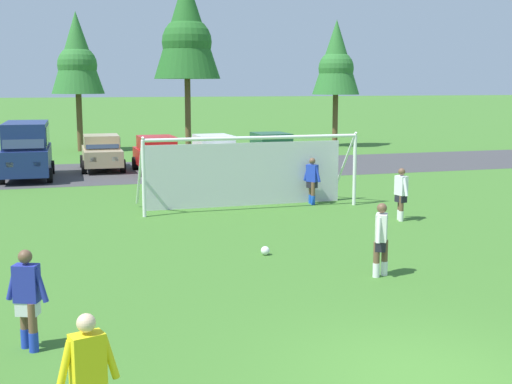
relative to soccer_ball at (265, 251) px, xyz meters
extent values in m
plane|color=#3D7028|center=(0.04, 7.55, -0.11)|extent=(400.00, 400.00, 0.00)
cube|color=#3D3D3F|center=(0.04, 17.32, -0.11)|extent=(52.00, 8.40, 0.01)
sphere|color=white|center=(0.00, 0.00, 0.00)|extent=(0.22, 0.22, 0.22)
sphere|color=black|center=(0.00, 0.00, 0.00)|extent=(0.08, 0.08, 0.08)
sphere|color=red|center=(0.06, 0.00, 0.00)|extent=(0.07, 0.07, 0.07)
cylinder|color=white|center=(5.11, 5.84, 1.11)|extent=(0.12, 0.12, 2.44)
cylinder|color=white|center=(-2.21, 5.81, 1.11)|extent=(0.12, 0.12, 2.44)
cylinder|color=white|center=(1.45, 5.82, 2.33)|extent=(7.32, 0.15, 0.12)
cylinder|color=white|center=(5.11, 6.74, 1.23)|extent=(0.09, 1.94, 2.46)
cylinder|color=white|center=(-2.21, 6.71, 1.23)|extent=(0.09, 1.94, 2.46)
cube|color=silver|center=(1.45, 6.82, 0.99)|extent=(6.95, 0.07, 2.20)
cube|color=yellow|center=(-4.70, -8.08, 0.99)|extent=(0.43, 0.34, 0.60)
sphere|color=beige|center=(-4.70, -8.08, 1.42)|extent=(0.22, 0.22, 0.22)
cylinder|color=yellow|center=(-4.95, -8.12, 0.97)|extent=(0.25, 0.15, 0.55)
cylinder|color=yellow|center=(-4.45, -8.05, 0.97)|extent=(0.25, 0.15, 0.55)
cylinder|color=brown|center=(5.30, 2.81, 0.29)|extent=(0.14, 0.14, 0.80)
cylinder|color=brown|center=(5.36, 3.02, 0.29)|extent=(0.14, 0.14, 0.80)
cylinder|color=white|center=(5.30, 2.81, 0.05)|extent=(0.15, 0.15, 0.32)
cylinder|color=white|center=(5.36, 3.02, 0.05)|extent=(0.15, 0.15, 0.32)
cube|color=black|center=(5.33, 2.91, 0.61)|extent=(0.28, 0.38, 0.28)
cube|color=white|center=(5.33, 2.91, 0.99)|extent=(0.31, 0.42, 0.60)
sphere|color=brown|center=(5.33, 2.91, 1.42)|extent=(0.22, 0.22, 0.22)
cylinder|color=white|center=(5.34, 2.66, 0.97)|extent=(0.13, 0.24, 0.55)
cylinder|color=white|center=(5.32, 3.17, 0.97)|extent=(0.13, 0.24, 0.55)
cylinder|color=brown|center=(-5.51, -4.62, 0.29)|extent=(0.14, 0.14, 0.80)
cylinder|color=brown|center=(-5.39, -4.83, 0.29)|extent=(0.14, 0.14, 0.80)
cylinder|color=#1E38B7|center=(-5.51, -4.62, 0.05)|extent=(0.15, 0.15, 0.32)
cylinder|color=#1E38B7|center=(-5.39, -4.83, 0.05)|extent=(0.15, 0.15, 0.32)
cube|color=silver|center=(-5.45, -4.72, 0.61)|extent=(0.40, 0.33, 0.28)
cube|color=#232D99|center=(-5.45, -4.72, 0.99)|extent=(0.44, 0.36, 0.60)
sphere|color=brown|center=(-5.45, -4.72, 1.42)|extent=(0.22, 0.22, 0.22)
cylinder|color=#232D99|center=(-5.67, -4.60, 0.97)|extent=(0.25, 0.17, 0.55)
cylinder|color=#232D99|center=(-5.23, -4.85, 0.97)|extent=(0.25, 0.17, 0.55)
cylinder|color=brown|center=(3.76, 6.32, 0.29)|extent=(0.14, 0.14, 0.80)
cylinder|color=brown|center=(3.79, 6.59, 0.29)|extent=(0.14, 0.14, 0.80)
cylinder|color=blue|center=(3.76, 6.32, 0.05)|extent=(0.15, 0.15, 0.32)
cylinder|color=blue|center=(3.79, 6.59, 0.05)|extent=(0.15, 0.15, 0.32)
cube|color=black|center=(3.77, 6.45, 0.61)|extent=(0.39, 0.40, 0.28)
cube|color=#1E38B7|center=(3.77, 6.45, 0.99)|extent=(0.43, 0.45, 0.60)
sphere|color=brown|center=(3.77, 6.45, 1.42)|extent=(0.22, 0.22, 0.22)
cylinder|color=#1E38B7|center=(3.90, 6.23, 0.97)|extent=(0.21, 0.23, 0.55)
cylinder|color=#1E38B7|center=(3.65, 6.67, 0.97)|extent=(0.21, 0.23, 0.55)
cylinder|color=brown|center=(1.74, -2.58, 0.29)|extent=(0.14, 0.14, 0.80)
cylinder|color=brown|center=(1.98, -2.49, 0.29)|extent=(0.14, 0.14, 0.80)
cylinder|color=white|center=(1.74, -2.58, 0.05)|extent=(0.15, 0.15, 0.32)
cylinder|color=white|center=(1.98, -2.49, 0.05)|extent=(0.15, 0.15, 0.32)
cube|color=black|center=(1.86, -2.53, 0.61)|extent=(0.37, 0.40, 0.28)
cube|color=silver|center=(1.86, -2.53, 0.99)|extent=(0.40, 0.45, 0.60)
sphere|color=brown|center=(1.86, -2.53, 1.42)|extent=(0.22, 0.22, 0.22)
cylinder|color=silver|center=(1.69, -2.73, 0.97)|extent=(0.20, 0.24, 0.55)
cylinder|color=silver|center=(2.02, -2.34, 0.97)|extent=(0.20, 0.24, 0.55)
cube|color=navy|center=(-6.00, 16.14, 0.76)|extent=(2.12, 4.86, 1.10)
cube|color=navy|center=(-5.99, 16.34, 1.86)|extent=(1.94, 4.16, 1.10)
cube|color=#28384C|center=(-6.06, 14.37, 1.84)|extent=(1.68, 0.52, 0.91)
cube|color=#28384C|center=(-5.08, 16.31, 1.86)|extent=(0.16, 3.48, 0.77)
cube|color=white|center=(-5.54, 13.77, 0.81)|extent=(0.28, 0.09, 0.20)
cube|color=white|center=(-6.62, 13.80, 0.81)|extent=(0.28, 0.09, 0.20)
cube|color=#B21414|center=(-5.38, 18.48, 0.81)|extent=(0.28, 0.09, 0.20)
cube|color=#B21414|center=(-6.46, 18.52, 0.81)|extent=(0.28, 0.09, 0.20)
cylinder|color=black|center=(-5.07, 14.62, 0.21)|extent=(0.26, 0.65, 0.64)
cylinder|color=black|center=(-7.03, 14.69, 0.21)|extent=(0.26, 0.65, 0.64)
cylinder|color=black|center=(-4.97, 17.60, 0.21)|extent=(0.26, 0.65, 0.64)
cylinder|color=black|center=(-6.93, 17.66, 0.21)|extent=(0.26, 0.65, 0.64)
cube|color=tan|center=(-2.58, 18.45, 0.59)|extent=(1.89, 4.24, 0.76)
cube|color=tan|center=(-2.58, 18.60, 1.29)|extent=(1.70, 2.13, 0.64)
cube|color=#28384C|center=(-2.60, 17.63, 1.27)|extent=(1.54, 0.35, 0.55)
cube|color=#28384C|center=(-1.74, 18.58, 1.29)|extent=(0.08, 1.79, 0.45)
cube|color=white|center=(-2.13, 16.38, 0.64)|extent=(0.28, 0.09, 0.20)
cube|color=white|center=(-3.12, 16.40, 0.64)|extent=(0.28, 0.09, 0.20)
cube|color=#B21414|center=(-2.05, 20.50, 0.64)|extent=(0.28, 0.09, 0.20)
cube|color=#B21414|center=(-3.04, 20.52, 0.64)|extent=(0.28, 0.09, 0.20)
cylinder|color=black|center=(-1.71, 17.13, 0.21)|extent=(0.25, 0.64, 0.64)
cylinder|color=black|center=(-3.51, 17.17, 0.21)|extent=(0.25, 0.64, 0.64)
cylinder|color=black|center=(-1.66, 19.73, 0.21)|extent=(0.25, 0.64, 0.64)
cylinder|color=black|center=(-3.46, 19.77, 0.21)|extent=(0.25, 0.64, 0.64)
cube|color=red|center=(-0.10, 16.83, 0.59)|extent=(1.85, 4.22, 0.76)
cube|color=red|center=(-0.10, 16.98, 1.29)|extent=(1.68, 2.12, 0.64)
cube|color=#28384C|center=(-0.09, 16.01, 1.27)|extent=(1.53, 0.33, 0.55)
cube|color=#28384C|center=(0.74, 16.99, 1.29)|extent=(0.06, 1.79, 0.45)
cube|color=white|center=(0.42, 14.78, 0.64)|extent=(0.28, 0.08, 0.20)
cube|color=white|center=(-0.57, 14.76, 0.64)|extent=(0.28, 0.08, 0.20)
cube|color=#B21414|center=(0.37, 18.90, 0.64)|extent=(0.28, 0.08, 0.20)
cube|color=#B21414|center=(-0.62, 18.88, 0.64)|extent=(0.28, 0.08, 0.20)
cylinder|color=black|center=(0.82, 15.54, 0.21)|extent=(0.25, 0.64, 0.64)
cylinder|color=black|center=(-0.98, 15.52, 0.21)|extent=(0.25, 0.64, 0.64)
cylinder|color=black|center=(0.79, 18.14, 0.21)|extent=(0.25, 0.64, 0.64)
cylinder|color=black|center=(-1.01, 18.12, 0.21)|extent=(0.25, 0.64, 0.64)
cube|color=silver|center=(2.70, 16.77, 0.59)|extent=(1.95, 4.26, 0.76)
cube|color=silver|center=(2.70, 16.92, 1.29)|extent=(1.73, 2.16, 0.64)
cube|color=#28384C|center=(2.73, 15.95, 1.27)|extent=(1.54, 0.37, 0.55)
cube|color=#28384C|center=(3.54, 16.95, 1.29)|extent=(0.10, 1.79, 0.45)
cube|color=white|center=(3.27, 14.73, 0.64)|extent=(0.28, 0.09, 0.20)
cube|color=white|center=(2.28, 14.69, 0.64)|extent=(0.28, 0.09, 0.20)
cube|color=#B21414|center=(3.12, 18.85, 0.64)|extent=(0.28, 0.09, 0.20)
cube|color=#B21414|center=(2.14, 18.81, 0.64)|extent=(0.28, 0.09, 0.20)
cylinder|color=black|center=(3.65, 15.50, 0.21)|extent=(0.26, 0.65, 0.64)
cylinder|color=black|center=(1.85, 15.44, 0.21)|extent=(0.26, 0.65, 0.64)
cylinder|color=black|center=(3.56, 18.10, 0.21)|extent=(0.26, 0.65, 0.64)
cylinder|color=black|center=(1.76, 18.04, 0.21)|extent=(0.26, 0.65, 0.64)
cube|color=#194C2D|center=(5.84, 17.28, 0.59)|extent=(1.84, 4.22, 0.76)
cube|color=#194C2D|center=(5.84, 17.43, 1.29)|extent=(1.68, 2.12, 0.64)
cube|color=#28384C|center=(5.85, 16.46, 1.27)|extent=(1.53, 0.33, 0.55)
cube|color=#28384C|center=(6.68, 17.44, 1.29)|extent=(0.06, 1.79, 0.45)
cube|color=white|center=(6.36, 15.23, 0.64)|extent=(0.28, 0.08, 0.20)
cube|color=white|center=(5.37, 15.22, 0.64)|extent=(0.28, 0.08, 0.20)
cube|color=#B21414|center=(6.32, 19.35, 0.64)|extent=(0.28, 0.08, 0.20)
cube|color=#B21414|center=(5.33, 19.34, 0.64)|extent=(0.28, 0.08, 0.20)
cylinder|color=black|center=(6.76, 15.99, 0.21)|extent=(0.25, 0.64, 0.64)
cylinder|color=black|center=(4.96, 15.97, 0.21)|extent=(0.25, 0.64, 0.64)
cylinder|color=black|center=(6.73, 18.59, 0.21)|extent=(0.25, 0.64, 0.64)
cylinder|color=black|center=(4.93, 18.58, 0.21)|extent=(0.25, 0.64, 0.64)
cylinder|color=brown|center=(-3.16, 28.60, 1.69)|extent=(0.36, 0.36, 3.59)
cone|color=#2D702D|center=(-3.16, 28.60, 6.00)|extent=(3.23, 3.23, 5.03)
sphere|color=#2D702D|center=(-3.16, 28.60, 5.24)|extent=(2.42, 2.42, 2.42)
cylinder|color=brown|center=(3.27, 26.18, 2.15)|extent=(0.36, 0.36, 4.51)
cone|color=#236023|center=(3.27, 26.18, 7.56)|extent=(4.06, 4.06, 6.32)
sphere|color=#236023|center=(3.27, 26.18, 6.61)|extent=(3.05, 3.05, 3.05)
cylinder|color=brown|center=(13.48, 26.90, 1.64)|extent=(0.36, 0.36, 3.50)
cone|color=#2D702D|center=(13.48, 26.90, 5.84)|extent=(3.15, 3.15, 4.90)
sphere|color=#2D702D|center=(13.48, 26.90, 5.11)|extent=(2.36, 2.36, 2.36)
camera|label=1|loc=(-4.99, -15.69, 4.09)|focal=47.86mm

